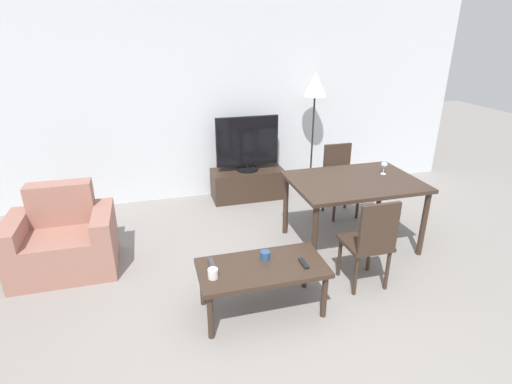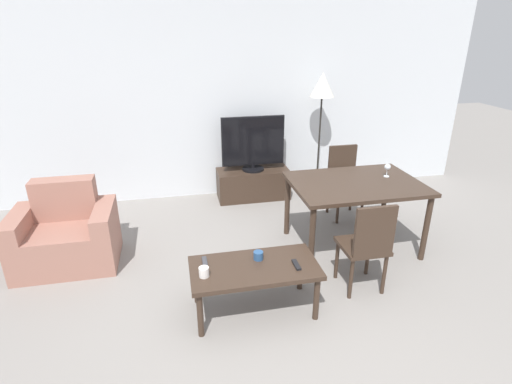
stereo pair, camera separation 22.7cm
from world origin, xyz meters
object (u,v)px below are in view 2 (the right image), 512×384
Objects in this scene: dining_chair_near at (367,243)px; tv_stand at (253,184)px; floor_lamp at (322,91)px; coffee_table at (254,271)px; remote_secondary at (205,262)px; remote_primary at (296,265)px; armchair at (66,236)px; dining_table at (355,189)px; cup_white_near at (204,272)px; cup_colored_far at (258,255)px; tv at (253,144)px; wine_glass_left at (387,168)px; dining_chair_far at (344,178)px.

tv_stand is at bearing 103.06° from dining_chair_near.
coffee_table is at bearing -120.92° from floor_lamp.
remote_primary is at bearing -15.31° from remote_secondary.
armchair reaches higher than dining_table.
dining_chair_near is at bearing -76.94° from tv_stand.
cup_white_near is 0.50m from cup_colored_far.
remote_secondary is (-1.44, 0.07, -0.04)m from dining_chair_near.
tv reaches higher than armchair.
tv reaches higher than cup_colored_far.
remote_secondary is (-1.83, -2.26, -1.03)m from floor_lamp.
armchair is 11.98× the size of cup_white_near.
wine_glass_left is at bearing -80.64° from floor_lamp.
remote_secondary is at bearing -158.69° from wine_glass_left.
dining_chair_far is 2.09m from remote_primary.
floor_lamp is at bearing -2.37° from tv.
armchair is 2.98m from dining_chair_near.
dining_table is at bearing 31.95° from cup_colored_far.
tv is 1.76m from dining_table.
armchair is 1.08× the size of dining_chair_far.
tv_stand is 0.59m from tv.
tv is 2.45m from dining_chair_near.
tv_stand is 6.71× the size of remote_primary.
armchair is at bearing 158.59° from dining_chair_near.
floor_lamp is at bearing 52.91° from cup_white_near.
coffee_table is at bearing -101.39° from tv.
coffee_table is 0.43m from remote_secondary.
wine_glass_left reaches higher than cup_colored_far.
floor_lamp is 2.86m from cup_colored_far.
dining_table reaches higher than cup_white_near.
floor_lamp reaches higher than cup_white_near.
wine_glass_left is at bearing 54.15° from dining_chair_near.
dining_chair_far reaches higher than remote_primary.
armchair is at bearing -149.87° from tv_stand.
cup_colored_far is (1.78, -1.05, 0.18)m from armchair.
remote_primary is at bearing -113.92° from floor_lamp.
armchair is 0.91× the size of coffee_table.
floor_lamp is (-0.08, 0.74, 0.99)m from dining_chair_far.
wine_glass_left is (0.40, 0.08, 0.19)m from dining_table.
coffee_table is 0.35m from remote_primary.
armchair is 6.52× the size of remote_primary.
armchair is 6.70× the size of wine_glass_left.
dining_chair_near is at bearing -1.77° from cup_colored_far.
cup_colored_far is at bearing -133.19° from dining_chair_far.
dining_chair_far is (1.03, -0.78, 0.29)m from tv_stand.
cup_colored_far is at bearing -100.58° from tv.
tv reaches higher than remote_primary.
tv_stand is 1.32m from dining_chair_far.
dining_chair_near reaches higher than tv_stand.
tv is at bearing 103.08° from dining_chair_near.
dining_chair_near is (2.77, -1.08, 0.20)m from armchair.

